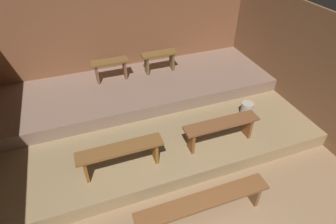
{
  "coord_description": "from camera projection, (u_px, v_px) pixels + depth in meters",
  "views": [
    {
      "loc": [
        -1.25,
        -0.71,
        3.86
      ],
      "look_at": [
        0.24,
        3.37,
        0.48
      ],
      "focal_mm": 29.54,
      "sensor_mm": 36.0,
      "label": 1
    }
  ],
  "objects": [
    {
      "name": "platform_middle",
      "position": [
        141.0,
        88.0,
        6.31
      ],
      "size": [
        5.93,
        1.92,
        0.28
      ],
      "primitive_type": "cube",
      "color": "#876B5A",
      "rests_on": "platform_lower"
    },
    {
      "name": "bench_floor_center",
      "position": [
        203.0,
        203.0,
        3.97
      ],
      "size": [
        2.03,
        0.29,
        0.47
      ],
      "color": "brown",
      "rests_on": "ground"
    },
    {
      "name": "bench_lower_left",
      "position": [
        121.0,
        153.0,
        4.4
      ],
      "size": [
        1.39,
        0.29,
        0.47
      ],
      "color": "brown",
      "rests_on": "platform_lower"
    },
    {
      "name": "ground",
      "position": [
        168.0,
        156.0,
        5.28
      ],
      "size": [
        6.73,
        6.25,
        0.08
      ],
      "primitive_type": "cube",
      "color": "#917150"
    },
    {
      "name": "platform_lower",
      "position": [
        152.0,
        119.0,
        5.87
      ],
      "size": [
        5.93,
        3.55,
        0.28
      ],
      "primitive_type": "cube",
      "color": "#967C56",
      "rests_on": "ground"
    },
    {
      "name": "wall_right",
      "position": [
        312.0,
        73.0,
        5.35
      ],
      "size": [
        0.06,
        6.25,
        2.35
      ],
      "primitive_type": "cube",
      "color": "brown",
      "rests_on": "ground"
    },
    {
      "name": "bench_middle_right",
      "position": [
        159.0,
        58.0,
        6.45
      ],
      "size": [
        0.83,
        0.29,
        0.47
      ],
      "color": "brown",
      "rests_on": "platform_middle"
    },
    {
      "name": "pail_lower",
      "position": [
        247.0,
        109.0,
        5.69
      ],
      "size": [
        0.25,
        0.25,
        0.28
      ],
      "primitive_type": "cylinder",
      "color": "#B2A899",
      "rests_on": "platform_lower"
    },
    {
      "name": "bench_lower_right",
      "position": [
        221.0,
        127.0,
        4.9
      ],
      "size": [
        1.39,
        0.29,
        0.47
      ],
      "color": "brown",
      "rests_on": "platform_lower"
    },
    {
      "name": "bench_middle_left",
      "position": [
        110.0,
        66.0,
        6.14
      ],
      "size": [
        0.83,
        0.29,
        0.47
      ],
      "color": "brown",
      "rests_on": "platform_middle"
    },
    {
      "name": "wall_back",
      "position": [
        128.0,
        40.0,
        6.58
      ],
      "size": [
        6.73,
        0.06,
        2.35
      ],
      "primitive_type": "cube",
      "color": "brown",
      "rests_on": "ground"
    }
  ]
}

